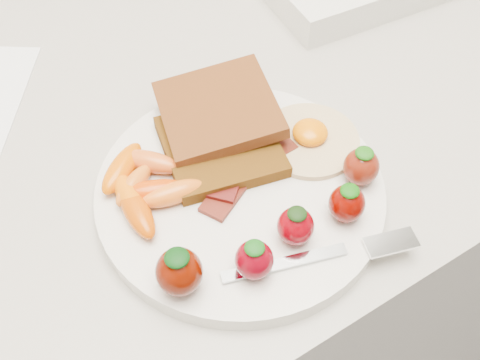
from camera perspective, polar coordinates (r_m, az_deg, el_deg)
counter at (r=1.03m, az=-3.59°, el=-10.91°), size 2.00×0.60×0.90m
plate at (r=0.57m, az=0.00°, el=-1.19°), size 0.27×0.27×0.02m
toast_lower at (r=0.58m, az=-1.85°, el=3.20°), size 0.13×0.13×0.01m
toast_upper at (r=0.60m, az=-2.09°, el=6.71°), size 0.14×0.14×0.03m
fried_egg at (r=0.59m, az=6.63°, el=3.97°), size 0.13×0.13×0.02m
bacon_strips at (r=0.57m, az=0.09°, el=1.28°), size 0.12×0.10×0.01m
baby_carrots at (r=0.55m, az=-9.25°, el=-0.65°), size 0.09×0.11×0.02m
strawberries at (r=0.51m, az=3.74°, el=-4.53°), size 0.23×0.06×0.05m
fork at (r=0.52m, az=8.86°, el=-6.91°), size 0.17×0.07×0.00m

